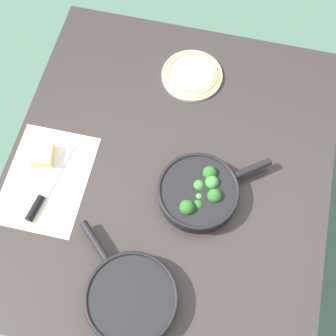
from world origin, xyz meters
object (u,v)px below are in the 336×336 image
at_px(skillet_broccoli, 200,192).
at_px(cheese_block, 43,155).
at_px(dinner_plate_stack, 192,74).
at_px(grater_knife, 45,192).
at_px(skillet_eggs, 131,298).

height_order(skillet_broccoli, cheese_block, skillet_broccoli).
bearing_deg(skillet_broccoli, cheese_block, 141.14).
distance_m(cheese_block, dinner_plate_stack, 0.58).
bearing_deg(grater_knife, skillet_eggs, -116.71).
bearing_deg(grater_knife, skillet_broccoli, -68.71).
bearing_deg(skillet_eggs, cheese_block, -0.83).
relative_size(skillet_eggs, cheese_block, 3.68).
bearing_deg(dinner_plate_stack, grater_knife, 146.17).
bearing_deg(dinner_plate_stack, skillet_broccoli, -165.42).
xyz_separation_m(skillet_broccoli, grater_knife, (-0.10, 0.47, -0.02)).
relative_size(skillet_broccoli, dinner_plate_stack, 1.57).
height_order(skillet_eggs, grater_knife, skillet_eggs).
height_order(skillet_eggs, dinner_plate_stack, skillet_eggs).
xyz_separation_m(skillet_broccoli, cheese_block, (0.02, 0.52, -0.01)).
bearing_deg(dinner_plate_stack, cheese_block, 136.14).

